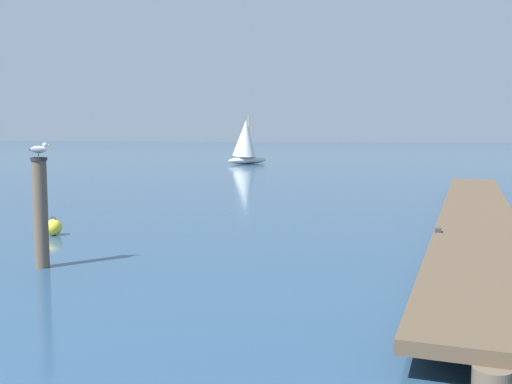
{
  "coord_description": "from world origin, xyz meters",
  "views": [
    {
      "loc": [
        6.3,
        -1.44,
        2.44
      ],
      "look_at": [
        2.59,
        8.53,
        1.4
      ],
      "focal_mm": 40.75,
      "sensor_mm": 36.0,
      "label": 1
    }
  ],
  "objects_px": {
    "mooring_piling": "(41,211)",
    "perched_seagull": "(38,149)",
    "mooring_buoy": "(54,227)",
    "distant_sailboat": "(246,142)"
  },
  "relations": [
    {
      "from": "mooring_piling",
      "to": "perched_seagull",
      "type": "height_order",
      "value": "perched_seagull"
    },
    {
      "from": "mooring_buoy",
      "to": "distant_sailboat",
      "type": "xyz_separation_m",
      "value": [
        -8.62,
        34.78,
        1.69
      ]
    },
    {
      "from": "perched_seagull",
      "to": "mooring_buoy",
      "type": "bearing_deg",
      "value": 126.33
    },
    {
      "from": "perched_seagull",
      "to": "distant_sailboat",
      "type": "bearing_deg",
      "value": 105.92
    },
    {
      "from": "mooring_piling",
      "to": "perched_seagull",
      "type": "bearing_deg",
      "value": -145.98
    },
    {
      "from": "mooring_buoy",
      "to": "distant_sailboat",
      "type": "height_order",
      "value": "distant_sailboat"
    },
    {
      "from": "mooring_piling",
      "to": "mooring_buoy",
      "type": "relative_size",
      "value": 4.32
    },
    {
      "from": "perched_seagull",
      "to": "mooring_buoy",
      "type": "distance_m",
      "value": 4.11
    },
    {
      "from": "mooring_piling",
      "to": "mooring_buoy",
      "type": "xyz_separation_m",
      "value": [
        -2.14,
        2.9,
        -0.86
      ]
    },
    {
      "from": "mooring_buoy",
      "to": "distant_sailboat",
      "type": "relative_size",
      "value": 0.11
    }
  ]
}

